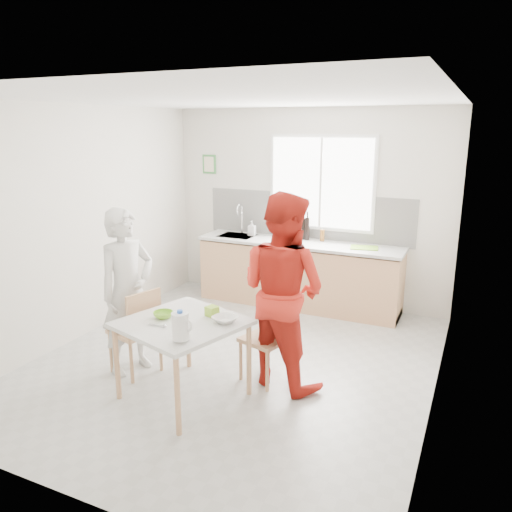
{
  "coord_description": "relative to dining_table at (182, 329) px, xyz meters",
  "views": [
    {
      "loc": [
        2.24,
        -4.34,
        2.45
      ],
      "look_at": [
        0.16,
        0.2,
        1.15
      ],
      "focal_mm": 35.0,
      "sensor_mm": 36.0,
      "label": 1
    }
  ],
  "objects": [
    {
      "name": "backsplash",
      "position": [
        0.12,
        3.05,
        0.56
      ],
      "size": [
        3.0,
        0.02,
        0.65
      ],
      "primitive_type": "cube",
      "color": "white",
      "rests_on": "room_shell"
    },
    {
      "name": "soap_bottle",
      "position": [
        -0.64,
        2.85,
        0.36
      ],
      "size": [
        0.11,
        0.11,
        0.21
      ],
      "primitive_type": "imported",
      "rotation": [
        0.0,
        0.0,
        0.1
      ],
      "color": "#999999",
      "rests_on": "kitchen_counter"
    },
    {
      "name": "room_shell",
      "position": [
        0.12,
        0.81,
        0.98
      ],
      "size": [
        4.5,
        4.5,
        4.5
      ],
      "color": "silver",
      "rests_on": "ground"
    },
    {
      "name": "ground",
      "position": [
        0.12,
        0.81,
        -0.67
      ],
      "size": [
        4.5,
        4.5,
        0.0
      ],
      "primitive_type": "plane",
      "color": "#B7B7B2",
      "rests_on": "ground"
    },
    {
      "name": "jar_amber",
      "position": [
        0.39,
        2.92,
        0.33
      ],
      "size": [
        0.06,
        0.06,
        0.16
      ],
      "primitive_type": "cylinder",
      "color": "brown",
      "rests_on": "kitchen_counter"
    },
    {
      "name": "milk_jug",
      "position": [
        0.23,
        -0.36,
        0.21
      ],
      "size": [
        0.2,
        0.14,
        0.25
      ],
      "rotation": [
        0.0,
        0.0,
        -0.29
      ],
      "color": "white",
      "rests_on": "dining_table"
    },
    {
      "name": "kitchen_counter",
      "position": [
        0.11,
        2.76,
        -0.25
      ],
      "size": [
        2.84,
        0.64,
        1.37
      ],
      "color": "tan",
      "rests_on": "ground"
    },
    {
      "name": "bowl_green",
      "position": [
        -0.21,
        0.01,
        0.11
      ],
      "size": [
        0.23,
        0.23,
        0.06
      ],
      "primitive_type": "imported",
      "rotation": [
        0.0,
        0.0,
        -0.29
      ],
      "color": "#7FC82E",
      "rests_on": "dining_table"
    },
    {
      "name": "person_white",
      "position": [
        -0.79,
        0.24,
        0.18
      ],
      "size": [
        0.57,
        0.71,
        1.69
      ],
      "primitive_type": "imported",
      "rotation": [
        0.0,
        0.0,
        1.28
      ],
      "color": "silver",
      "rests_on": "ground"
    },
    {
      "name": "chair_left",
      "position": [
        -0.65,
        0.2,
        -0.17
      ],
      "size": [
        0.52,
        0.52,
        0.9
      ],
      "rotation": [
        0.0,
        0.0,
        -1.86
      ],
      "color": "tan",
      "rests_on": "ground"
    },
    {
      "name": "cutting_board",
      "position": [
        1.01,
        2.76,
        0.26
      ],
      "size": [
        0.39,
        0.31,
        0.01
      ],
      "primitive_type": "cube",
      "rotation": [
        0.0,
        0.0,
        0.2
      ],
      "color": "#78B62A",
      "rests_on": "kitchen_counter"
    },
    {
      "name": "green_box",
      "position": [
        0.18,
        0.24,
        0.12
      ],
      "size": [
        0.12,
        0.12,
        0.09
      ],
      "primitive_type": "cube",
      "rotation": [
        0.0,
        0.0,
        -0.29
      ],
      "color": "#90C72D",
      "rests_on": "dining_table"
    },
    {
      "name": "chair_far",
      "position": [
        0.57,
        0.68,
        -0.19
      ],
      "size": [
        0.5,
        0.5,
        0.87
      ],
      "rotation": [
        0.0,
        0.0,
        -0.29
      ],
      "color": "tan",
      "rests_on": "ground"
    },
    {
      "name": "bowl_white",
      "position": [
        0.36,
        0.15,
        0.1
      ],
      "size": [
        0.27,
        0.27,
        0.05
      ],
      "primitive_type": "imported",
      "rotation": [
        0.0,
        0.0,
        -0.29
      ],
      "color": "white",
      "rests_on": "dining_table"
    },
    {
      "name": "person_red",
      "position": [
        0.71,
        0.66,
        0.27
      ],
      "size": [
        1.08,
        0.95,
        1.88
      ],
      "primitive_type": "imported",
      "rotation": [
        0.0,
        0.0,
        2.85
      ],
      "color": "red",
      "rests_on": "ground"
    },
    {
      "name": "window",
      "position": [
        0.32,
        3.04,
        1.03
      ],
      "size": [
        1.5,
        0.06,
        1.3
      ],
      "color": "white",
      "rests_on": "room_shell"
    },
    {
      "name": "dining_table",
      "position": [
        0.0,
        0.0,
        0.0
      ],
      "size": [
        1.21,
        1.21,
        0.75
      ],
      "rotation": [
        0.0,
        0.0,
        -0.29
      ],
      "color": "silver",
      "rests_on": "ground"
    },
    {
      "name": "spoon",
      "position": [
        -0.14,
        -0.19,
        0.09
      ],
      "size": [
        0.16,
        0.02,
        0.01
      ],
      "primitive_type": "cylinder",
      "rotation": [
        0.0,
        1.57,
        0.06
      ],
      "color": "#A5A5AA",
      "rests_on": "dining_table"
    },
    {
      "name": "wine_bottle_b",
      "position": [
        0.12,
        2.93,
        0.4
      ],
      "size": [
        0.07,
        0.07,
        0.3
      ],
      "primitive_type": "cylinder",
      "color": "black",
      "rests_on": "kitchen_counter"
    },
    {
      "name": "picture_frame",
      "position": [
        -1.43,
        3.04,
        1.23
      ],
      "size": [
        0.22,
        0.03,
        0.28
      ],
      "color": "#3F8B42",
      "rests_on": "room_shell"
    },
    {
      "name": "wine_bottle_a",
      "position": [
        0.18,
        2.91,
        0.41
      ],
      "size": [
        0.07,
        0.07,
        0.32
      ],
      "primitive_type": "cylinder",
      "color": "black",
      "rests_on": "kitchen_counter"
    }
  ]
}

